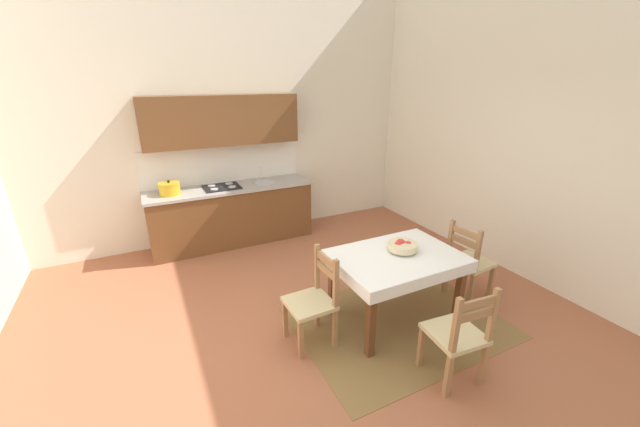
# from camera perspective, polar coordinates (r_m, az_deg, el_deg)

# --- Properties ---
(ground_plane) EXTENTS (6.36, 6.39, 0.10)m
(ground_plane) POSITION_cam_1_polar(r_m,az_deg,el_deg) (3.92, -0.34, -18.90)
(ground_plane) COLOR #A86042
(wall_back) EXTENTS (6.36, 0.12, 4.24)m
(wall_back) POSITION_cam_1_polar(r_m,az_deg,el_deg) (5.83, -13.92, 16.86)
(wall_back) COLOR silver
(wall_back) RESTS_ON ground_plane
(wall_right) EXTENTS (0.12, 6.39, 4.24)m
(wall_right) POSITION_cam_1_polar(r_m,az_deg,el_deg) (5.07, 31.99, 13.96)
(wall_right) COLOR silver
(wall_right) RESTS_ON ground_plane
(area_rug) EXTENTS (2.10, 1.60, 0.01)m
(area_rug) POSITION_cam_1_polar(r_m,az_deg,el_deg) (4.12, 12.07, -16.23)
(area_rug) COLOR olive
(area_rug) RESTS_ON ground_plane
(kitchen_cabinetry) EXTENTS (2.42, 0.63, 2.20)m
(kitchen_cabinetry) POSITION_cam_1_polar(r_m,az_deg,el_deg) (5.68, -13.96, 3.78)
(kitchen_cabinetry) COLOR brown
(kitchen_cabinetry) RESTS_ON ground_plane
(dining_table) EXTENTS (1.27, 0.91, 0.75)m
(dining_table) POSITION_cam_1_polar(r_m,az_deg,el_deg) (3.86, 11.83, -8.15)
(dining_table) COLOR brown
(dining_table) RESTS_ON ground_plane
(dining_chair_window_side) EXTENTS (0.46, 0.46, 0.93)m
(dining_chair_window_side) POSITION_cam_1_polar(r_m,az_deg,el_deg) (4.57, 22.13, -7.03)
(dining_chair_window_side) COLOR #D1BC89
(dining_chair_window_side) RESTS_ON ground_plane
(dining_chair_tv_side) EXTENTS (0.43, 0.43, 0.93)m
(dining_chair_tv_side) POSITION_cam_1_polar(r_m,az_deg,el_deg) (3.57, -1.07, -13.48)
(dining_chair_tv_side) COLOR #D1BC89
(dining_chair_tv_side) RESTS_ON ground_plane
(dining_chair_camera_side) EXTENTS (0.46, 0.46, 0.93)m
(dining_chair_camera_side) POSITION_cam_1_polar(r_m,az_deg,el_deg) (3.38, 20.72, -17.35)
(dining_chair_camera_side) COLOR #D1BC89
(dining_chair_camera_side) RESTS_ON ground_plane
(fruit_bowl) EXTENTS (0.30, 0.30, 0.12)m
(fruit_bowl) POSITION_cam_1_polar(r_m,az_deg,el_deg) (3.86, 12.70, -4.96)
(fruit_bowl) COLOR beige
(fruit_bowl) RESTS_ON dining_table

